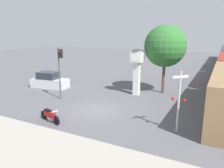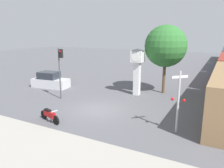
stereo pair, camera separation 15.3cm
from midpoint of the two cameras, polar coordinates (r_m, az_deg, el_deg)
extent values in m
plane|color=#56565B|center=(18.15, -4.08, -6.74)|extent=(120.00, 120.00, 0.00)
cube|color=#9E998E|center=(12.85, -22.93, -16.56)|extent=(36.00, 6.00, 0.10)
cylinder|color=black|center=(15.69, -14.61, -9.19)|extent=(0.66, 0.27, 0.66)
cylinder|color=black|center=(16.95, -17.58, -7.67)|extent=(0.66, 0.27, 0.66)
cube|color=#B71414|center=(16.23, -16.21, -7.61)|extent=(1.22, 0.54, 0.39)
cube|color=black|center=(16.32, -16.68, -6.59)|extent=(0.66, 0.40, 0.11)
cylinder|color=silver|center=(16.28, -16.04, -8.56)|extent=(0.35, 0.29, 0.31)
cube|color=silver|center=(15.56, -14.99, -6.91)|extent=(0.19, 0.48, 0.04)
cube|color=white|center=(22.12, 6.25, 1.43)|extent=(0.59, 0.59, 3.36)
cube|color=white|center=(21.77, 6.40, 7.20)|extent=(1.12, 1.12, 1.12)
cylinder|color=white|center=(21.24, 5.84, 7.06)|extent=(0.89, 0.02, 0.89)
cone|color=#333338|center=(21.70, 6.44, 8.93)|extent=(1.34, 1.34, 0.20)
cylinder|color=#47474C|center=(21.03, -13.79, 2.55)|extent=(0.12, 0.12, 4.84)
cube|color=black|center=(20.57, -13.45, 7.74)|extent=(0.28, 0.24, 0.80)
sphere|color=red|center=(20.44, -13.75, 8.26)|extent=(0.16, 0.16, 0.16)
cylinder|color=#B7B7BC|center=(14.21, 16.71, -4.62)|extent=(0.14, 0.14, 3.96)
cube|color=white|center=(13.81, 17.17, 1.83)|extent=(0.82, 0.82, 0.14)
sphere|color=red|center=(14.17, 15.34, -3.74)|extent=(0.20, 0.20, 0.20)
sphere|color=red|center=(14.05, 18.13, -4.08)|extent=(0.20, 0.20, 0.20)
cylinder|color=brown|center=(23.29, 13.10, 1.55)|extent=(0.30, 0.30, 3.18)
sphere|color=#2D6B2D|center=(22.86, 13.54, 9.61)|extent=(4.22, 4.22, 4.22)
cube|color=silver|center=(26.25, -16.02, 0.25)|extent=(4.41, 2.36, 1.00)
cube|color=#262B33|center=(26.18, -16.50, 2.20)|extent=(2.41, 1.94, 0.80)
camera|label=1|loc=(0.08, -90.24, -0.06)|focal=35.00mm
camera|label=2|loc=(0.08, 89.76, 0.06)|focal=35.00mm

